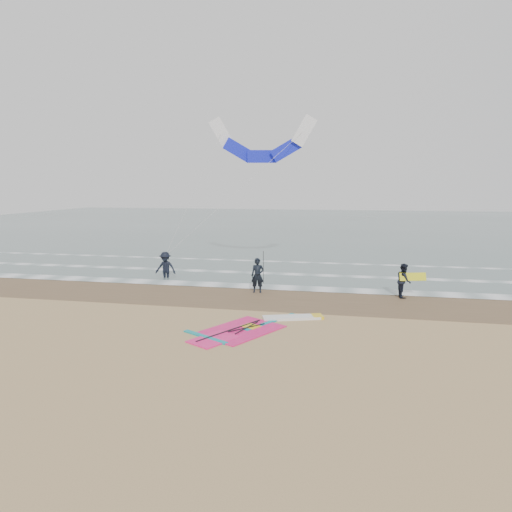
% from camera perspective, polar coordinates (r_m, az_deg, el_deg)
% --- Properties ---
extents(ground, '(120.00, 120.00, 0.00)m').
position_cam_1_polar(ground, '(16.69, -0.16, -10.20)').
color(ground, tan).
rests_on(ground, ground).
extents(sea_water, '(120.00, 80.00, 0.02)m').
position_cam_1_polar(sea_water, '(63.77, 8.41, 3.85)').
color(sea_water, '#47605E').
rests_on(sea_water, ground).
extents(wet_sand_band, '(120.00, 5.00, 0.01)m').
position_cam_1_polar(wet_sand_band, '(22.36, 2.89, -5.26)').
color(wet_sand_band, brown).
rests_on(wet_sand_band, ground).
extents(foam_waterline, '(120.00, 9.15, 0.02)m').
position_cam_1_polar(foam_waterline, '(26.65, 4.29, -2.91)').
color(foam_waterline, white).
rests_on(foam_waterline, ground).
extents(windsurf_rig, '(5.10, 4.83, 0.12)m').
position_cam_1_polar(windsurf_rig, '(17.83, 0.03, -8.82)').
color(windsurf_rig, white).
rests_on(windsurf_rig, ground).
extents(person_standing, '(0.69, 0.49, 1.79)m').
position_cam_1_polar(person_standing, '(23.26, 0.20, -2.45)').
color(person_standing, black).
rests_on(person_standing, ground).
extents(person_walking, '(0.67, 0.84, 1.68)m').
position_cam_1_polar(person_walking, '(23.42, 17.98, -2.94)').
color(person_walking, black).
rests_on(person_walking, ground).
extents(person_wading, '(1.24, 0.72, 1.92)m').
position_cam_1_polar(person_wading, '(27.40, -11.27, -0.75)').
color(person_wading, black).
rests_on(person_wading, ground).
extents(held_pole, '(0.17, 0.86, 1.82)m').
position_cam_1_polar(held_pole, '(23.13, 0.93, -1.46)').
color(held_pole, black).
rests_on(held_pole, ground).
extents(carried_kiteboard, '(1.30, 0.51, 0.39)m').
position_cam_1_polar(carried_kiteboard, '(23.33, 19.01, -2.47)').
color(carried_kiteboard, yellow).
rests_on(carried_kiteboard, ground).
extents(surf_kite, '(8.45, 5.06, 8.59)m').
position_cam_1_polar(surf_kite, '(30.35, 0.71, 13.80)').
color(surf_kite, white).
rests_on(surf_kite, ground).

